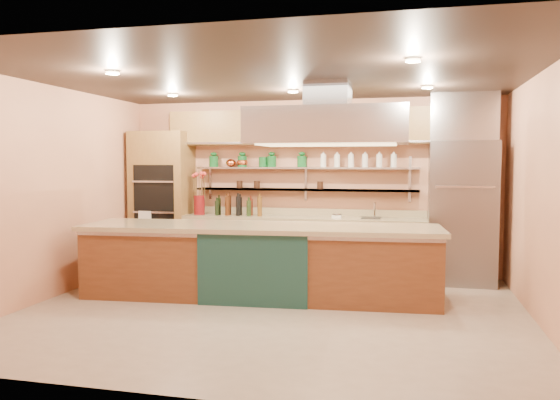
% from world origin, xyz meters
% --- Properties ---
extents(floor, '(6.00, 5.00, 0.02)m').
position_xyz_m(floor, '(0.00, 0.00, -0.01)').
color(floor, tan).
rests_on(floor, ground).
extents(ceiling, '(6.00, 5.00, 0.02)m').
position_xyz_m(ceiling, '(0.00, 0.00, 2.80)').
color(ceiling, black).
rests_on(ceiling, wall_back).
extents(wall_back, '(6.00, 0.04, 2.80)m').
position_xyz_m(wall_back, '(0.00, 2.50, 1.40)').
color(wall_back, tan).
rests_on(wall_back, floor).
extents(wall_front, '(6.00, 0.04, 2.80)m').
position_xyz_m(wall_front, '(0.00, -2.50, 1.40)').
color(wall_front, tan).
rests_on(wall_front, floor).
extents(wall_left, '(0.04, 5.00, 2.80)m').
position_xyz_m(wall_left, '(-3.00, 0.00, 1.40)').
color(wall_left, tan).
rests_on(wall_left, floor).
extents(wall_right, '(0.04, 5.00, 2.80)m').
position_xyz_m(wall_right, '(3.00, 0.00, 1.40)').
color(wall_right, tan).
rests_on(wall_right, floor).
extents(oven_stack, '(0.95, 0.64, 2.30)m').
position_xyz_m(oven_stack, '(-2.45, 2.18, 1.15)').
color(oven_stack, brown).
rests_on(oven_stack, floor).
extents(refrigerator, '(0.95, 0.72, 2.10)m').
position_xyz_m(refrigerator, '(2.35, 2.14, 1.05)').
color(refrigerator, slate).
rests_on(refrigerator, floor).
extents(back_counter, '(3.84, 0.64, 0.93)m').
position_xyz_m(back_counter, '(-0.05, 2.20, 0.47)').
color(back_counter, tan).
rests_on(back_counter, floor).
extents(wall_shelf_lower, '(3.60, 0.26, 0.03)m').
position_xyz_m(wall_shelf_lower, '(-0.05, 2.37, 1.35)').
color(wall_shelf_lower, '#A2A4A9').
rests_on(wall_shelf_lower, wall_back).
extents(wall_shelf_upper, '(3.60, 0.26, 0.03)m').
position_xyz_m(wall_shelf_upper, '(-0.05, 2.37, 1.70)').
color(wall_shelf_upper, '#A2A4A9').
rests_on(wall_shelf_upper, wall_back).
extents(upper_cabinets, '(4.60, 0.36, 0.55)m').
position_xyz_m(upper_cabinets, '(0.00, 2.32, 2.35)').
color(upper_cabinets, brown).
rests_on(upper_cabinets, wall_back).
extents(range_hood, '(2.00, 1.00, 0.45)m').
position_xyz_m(range_hood, '(0.57, 0.63, 2.25)').
color(range_hood, '#A2A4A9').
rests_on(range_hood, ceiling).
extents(ceiling_downlights, '(4.00, 2.80, 0.02)m').
position_xyz_m(ceiling_downlights, '(0.00, 0.20, 2.77)').
color(ceiling_downlights, '#FFE5A5').
rests_on(ceiling_downlights, ceiling).
extents(island, '(4.68, 1.35, 0.96)m').
position_xyz_m(island, '(-0.33, 0.63, 0.48)').
color(island, brown).
rests_on(island, floor).
extents(flower_vase, '(0.21, 0.21, 0.32)m').
position_xyz_m(flower_vase, '(-1.78, 2.15, 1.09)').
color(flower_vase, '#610E10').
rests_on(flower_vase, back_counter).
extents(oil_bottle_cluster, '(0.86, 0.30, 0.27)m').
position_xyz_m(oil_bottle_cluster, '(-1.09, 2.15, 1.07)').
color(oil_bottle_cluster, black).
rests_on(oil_bottle_cluster, back_counter).
extents(kitchen_scale, '(0.16, 0.12, 0.08)m').
position_xyz_m(kitchen_scale, '(0.50, 2.15, 0.97)').
color(kitchen_scale, silver).
rests_on(kitchen_scale, back_counter).
extents(bar_faucet, '(0.03, 0.03, 0.24)m').
position_xyz_m(bar_faucet, '(1.07, 2.25, 1.05)').
color(bar_faucet, silver).
rests_on(bar_faucet, back_counter).
extents(copper_kettle, '(0.18, 0.18, 0.13)m').
position_xyz_m(copper_kettle, '(-1.30, 2.37, 1.78)').
color(copper_kettle, '#CC5A2F').
rests_on(copper_kettle, wall_shelf_upper).
extents(green_canister, '(0.14, 0.14, 0.16)m').
position_xyz_m(green_canister, '(-0.75, 2.37, 1.80)').
color(green_canister, '#0F471B').
rests_on(green_canister, wall_shelf_upper).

